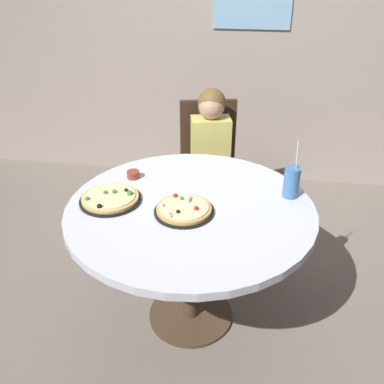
{
  "coord_description": "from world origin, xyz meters",
  "views": [
    {
      "loc": [
        0.27,
        -1.72,
        1.83
      ],
      "look_at": [
        0.0,
        0.05,
        0.8
      ],
      "focal_mm": 38.94,
      "sensor_mm": 36.0,
      "label": 1
    }
  ],
  "objects_px": {
    "dining_table": "(191,222)",
    "sauce_bowl": "(133,175)",
    "chair_wooden": "(209,161)",
    "pizza_veggie": "(184,209)",
    "pizza_cheese": "(110,198)",
    "diner_child": "(211,178)",
    "soda_cup": "(291,182)"
  },
  "relations": [
    {
      "from": "chair_wooden",
      "to": "pizza_veggie",
      "type": "bearing_deg",
      "value": -90.09
    },
    {
      "from": "dining_table",
      "to": "pizza_cheese",
      "type": "distance_m",
      "value": 0.42
    },
    {
      "from": "pizza_cheese",
      "to": "dining_table",
      "type": "bearing_deg",
      "value": 2.55
    },
    {
      "from": "sauce_bowl",
      "to": "diner_child",
      "type": "bearing_deg",
      "value": 56.35
    },
    {
      "from": "dining_table",
      "to": "soda_cup",
      "type": "height_order",
      "value": "soda_cup"
    },
    {
      "from": "dining_table",
      "to": "diner_child",
      "type": "relative_size",
      "value": 1.14
    },
    {
      "from": "pizza_veggie",
      "to": "dining_table",
      "type": "bearing_deg",
      "value": 71.53
    },
    {
      "from": "dining_table",
      "to": "pizza_veggie",
      "type": "height_order",
      "value": "pizza_veggie"
    },
    {
      "from": "chair_wooden",
      "to": "sauce_bowl",
      "type": "xyz_separation_m",
      "value": [
        -0.34,
        -0.74,
        0.24
      ]
    },
    {
      "from": "dining_table",
      "to": "chair_wooden",
      "type": "distance_m",
      "value": 0.99
    },
    {
      "from": "soda_cup",
      "to": "sauce_bowl",
      "type": "relative_size",
      "value": 4.39
    },
    {
      "from": "soda_cup",
      "to": "pizza_veggie",
      "type": "bearing_deg",
      "value": -155.19
    },
    {
      "from": "diner_child",
      "to": "pizza_veggie",
      "type": "bearing_deg",
      "value": -92.52
    },
    {
      "from": "pizza_veggie",
      "to": "chair_wooden",
      "type": "bearing_deg",
      "value": 89.91
    },
    {
      "from": "soda_cup",
      "to": "sauce_bowl",
      "type": "bearing_deg",
      "value": 175.04
    },
    {
      "from": "pizza_veggie",
      "to": "pizza_cheese",
      "type": "bearing_deg",
      "value": 172.95
    },
    {
      "from": "pizza_cheese",
      "to": "sauce_bowl",
      "type": "bearing_deg",
      "value": 80.35
    },
    {
      "from": "dining_table",
      "to": "sauce_bowl",
      "type": "relative_size",
      "value": 17.58
    },
    {
      "from": "dining_table",
      "to": "pizza_veggie",
      "type": "distance_m",
      "value": 0.13
    },
    {
      "from": "chair_wooden",
      "to": "soda_cup",
      "type": "height_order",
      "value": "soda_cup"
    },
    {
      "from": "diner_child",
      "to": "pizza_cheese",
      "type": "bearing_deg",
      "value": -116.94
    },
    {
      "from": "chair_wooden",
      "to": "diner_child",
      "type": "relative_size",
      "value": 0.88
    },
    {
      "from": "pizza_veggie",
      "to": "soda_cup",
      "type": "height_order",
      "value": "soda_cup"
    },
    {
      "from": "chair_wooden",
      "to": "pizza_cheese",
      "type": "bearing_deg",
      "value": -110.87
    },
    {
      "from": "pizza_cheese",
      "to": "soda_cup",
      "type": "height_order",
      "value": "soda_cup"
    },
    {
      "from": "chair_wooden",
      "to": "pizza_veggie",
      "type": "xyz_separation_m",
      "value": [
        -0.0,
        -1.05,
        0.24
      ]
    },
    {
      "from": "chair_wooden",
      "to": "diner_child",
      "type": "bearing_deg",
      "value": -78.34
    },
    {
      "from": "pizza_veggie",
      "to": "sauce_bowl",
      "type": "bearing_deg",
      "value": 137.41
    },
    {
      "from": "diner_child",
      "to": "sauce_bowl",
      "type": "height_order",
      "value": "diner_child"
    },
    {
      "from": "chair_wooden",
      "to": "sauce_bowl",
      "type": "bearing_deg",
      "value": -114.52
    },
    {
      "from": "pizza_veggie",
      "to": "soda_cup",
      "type": "relative_size",
      "value": 0.94
    },
    {
      "from": "sauce_bowl",
      "to": "soda_cup",
      "type": "bearing_deg",
      "value": -4.96
    }
  ]
}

